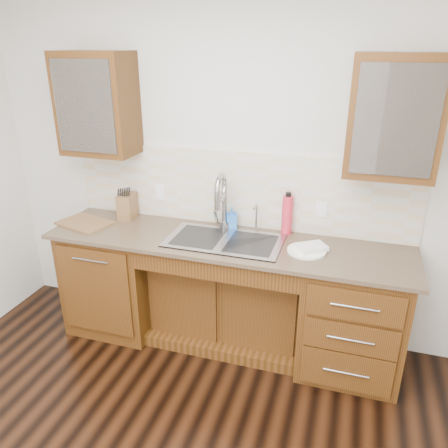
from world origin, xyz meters
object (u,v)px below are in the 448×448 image
(soap_bottle, at_px, (232,218))
(cutting_board, at_px, (85,223))
(knife_block, at_px, (127,206))
(water_bottle, at_px, (287,215))
(plate, at_px, (307,251))

(soap_bottle, relative_size, cutting_board, 0.42)
(knife_block, bearing_deg, water_bottle, -2.83)
(soap_bottle, distance_m, plate, 0.67)
(plate, relative_size, cutting_board, 0.67)
(water_bottle, height_order, cutting_board, water_bottle)
(knife_block, relative_size, cutting_board, 0.51)
(soap_bottle, distance_m, knife_block, 0.88)
(water_bottle, relative_size, plate, 1.11)
(cutting_board, bearing_deg, knife_block, 39.46)
(soap_bottle, xyz_separation_m, water_bottle, (0.43, 0.02, 0.06))
(soap_bottle, bearing_deg, cutting_board, 172.93)
(soap_bottle, bearing_deg, knife_block, 162.93)
(cutting_board, bearing_deg, plate, 0.63)
(plate, distance_m, cutting_board, 1.76)
(water_bottle, distance_m, knife_block, 1.30)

